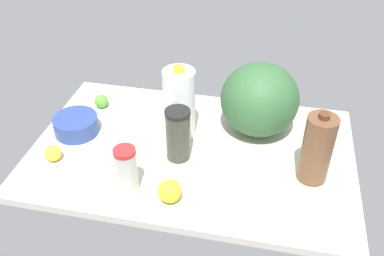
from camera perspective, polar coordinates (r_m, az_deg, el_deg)
countertop at (r=162.69cm, az=-0.00°, el=-3.24°), size 120.00×76.00×3.00cm
shaker_bottle at (r=152.20cm, az=-1.88°, el=-0.86°), size 9.01×9.01×20.38cm
mixing_bowl at (r=174.16cm, az=-15.20°, el=0.41°), size 17.33×17.33×6.96cm
chocolate_milk_jug at (r=147.78cm, az=16.33°, el=-2.69°), size 10.22×10.22×27.07cm
milk_jug at (r=161.55cm, az=-1.70°, el=3.29°), size 12.15×12.15×29.61cm
watermelon at (r=165.57cm, az=9.00°, el=3.77°), size 29.95×29.95×28.27cm
tumbler_cup at (r=141.98cm, az=-8.73°, el=-5.52°), size 7.32×7.32×17.06cm
lemon_far_back at (r=140.04cm, az=-3.00°, el=-8.41°), size 7.81×7.81×7.81cm
lemon_near_front at (r=163.22cm, az=-18.07°, el=-3.21°), size 6.09×6.09×6.09cm
lime_loose at (r=187.20cm, az=-12.01°, el=3.51°), size 5.69×5.69×5.69cm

